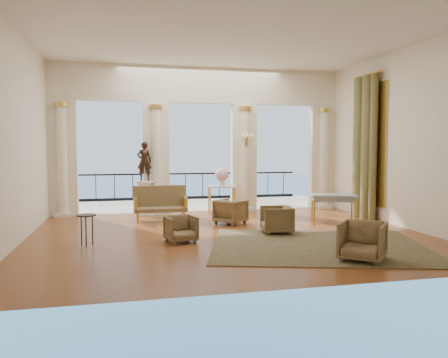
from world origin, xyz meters
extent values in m
plane|color=#532B13|center=(0.00, 0.00, 0.00)|extent=(9.00, 9.00, 0.00)
plane|color=white|center=(0.00, -4.00, 2.25)|extent=(9.00, 0.00, 9.00)
plane|color=white|center=(-4.50, 0.00, 2.25)|extent=(0.00, 8.00, 8.00)
plane|color=white|center=(4.50, 0.00, 2.25)|extent=(0.00, 8.00, 8.00)
plane|color=white|center=(0.00, 0.00, 4.50)|extent=(9.00, 9.00, 0.00)
cube|color=beige|center=(0.00, 3.85, 3.95)|extent=(9.00, 0.30, 1.10)
cube|color=beige|center=(-4.10, 3.85, 1.70)|extent=(0.80, 0.30, 3.40)
cylinder|color=beige|center=(-4.10, 3.67, 1.60)|extent=(0.28, 0.28, 3.20)
cylinder|color=gold|center=(-4.10, 3.67, 3.25)|extent=(0.40, 0.40, 0.12)
cube|color=silver|center=(-4.10, 3.67, 0.06)|extent=(0.45, 0.45, 0.12)
cube|color=beige|center=(-1.40, 3.85, 1.70)|extent=(0.80, 0.30, 3.40)
cylinder|color=beige|center=(-1.40, 3.67, 1.60)|extent=(0.28, 0.28, 3.20)
cylinder|color=gold|center=(-1.40, 3.67, 3.25)|extent=(0.40, 0.40, 0.12)
cube|color=silver|center=(-1.40, 3.67, 0.06)|extent=(0.45, 0.45, 0.12)
cube|color=beige|center=(1.40, 3.85, 1.70)|extent=(0.80, 0.30, 3.40)
cylinder|color=beige|center=(1.40, 3.67, 1.60)|extent=(0.28, 0.28, 3.20)
cylinder|color=gold|center=(1.40, 3.67, 3.25)|extent=(0.40, 0.40, 0.12)
cube|color=silver|center=(1.40, 3.67, 0.06)|extent=(0.45, 0.45, 0.12)
cube|color=beige|center=(4.10, 3.85, 1.70)|extent=(0.80, 0.30, 3.40)
cylinder|color=beige|center=(4.10, 3.67, 1.60)|extent=(0.28, 0.28, 3.20)
cylinder|color=gold|center=(4.10, 3.67, 3.25)|extent=(0.40, 0.40, 0.12)
cube|color=silver|center=(4.10, 3.67, 0.06)|extent=(0.45, 0.45, 0.12)
cube|color=beige|center=(0.00, 5.80, -0.05)|extent=(10.00, 3.60, 0.10)
cube|color=black|center=(0.00, 7.40, 1.00)|extent=(9.00, 0.06, 0.06)
cube|color=black|center=(0.00, 7.40, 0.05)|extent=(9.00, 0.06, 0.10)
cylinder|color=black|center=(0.00, 7.40, 0.50)|extent=(0.03, 0.03, 1.00)
cylinder|color=black|center=(-4.10, 7.40, 0.50)|extent=(0.03, 0.03, 1.00)
cylinder|color=black|center=(4.10, 7.40, 0.50)|extent=(0.03, 0.03, 1.00)
cylinder|color=#4C3823|center=(2.00, 6.60, 2.10)|extent=(0.20, 0.20, 4.20)
plane|color=#245A86|center=(0.00, 60.00, -6.00)|extent=(160.00, 160.00, 0.00)
cylinder|color=brown|center=(4.30, 1.05, 2.00)|extent=(0.26, 0.26, 4.00)
cylinder|color=brown|center=(4.26, 1.50, 2.00)|extent=(0.32, 0.32, 4.00)
cylinder|color=brown|center=(4.30, 1.95, 2.00)|extent=(0.26, 0.26, 4.00)
cylinder|color=gold|center=(4.35, 1.50, 4.05)|extent=(0.08, 1.40, 0.08)
cube|color=gold|center=(4.47, 1.50, 2.10)|extent=(0.04, 1.60, 3.40)
cube|color=gold|center=(1.40, 3.53, 2.20)|extent=(0.10, 0.04, 0.25)
cylinder|color=gold|center=(1.26, 3.45, 2.30)|extent=(0.02, 0.02, 0.22)
cylinder|color=gold|center=(1.40, 3.45, 2.30)|extent=(0.02, 0.02, 0.22)
cylinder|color=gold|center=(1.54, 3.45, 2.30)|extent=(0.02, 0.02, 0.22)
cube|color=#30371E|center=(1.50, -1.54, 0.01)|extent=(5.02, 4.37, 0.02)
imported|color=#45351F|center=(-1.18, -0.52, 0.31)|extent=(0.71, 0.68, 0.62)
imported|color=#45351F|center=(1.75, -2.80, 0.38)|extent=(1.02, 1.02, 0.77)
imported|color=#45351F|center=(1.13, -0.08, 0.36)|extent=(0.73, 0.77, 0.71)
imported|color=#45351F|center=(0.38, 1.43, 0.36)|extent=(0.95, 0.95, 0.72)
cube|color=#45351F|center=(-1.40, 2.30, 0.32)|extent=(1.45, 0.60, 0.11)
cube|color=#45351F|center=(-1.40, 2.58, 0.66)|extent=(1.45, 0.10, 0.59)
cube|color=gold|center=(-2.07, 2.29, 0.51)|extent=(0.09, 0.59, 0.28)
cube|color=gold|center=(-0.72, 2.31, 0.51)|extent=(0.09, 0.59, 0.28)
cylinder|color=gold|center=(-2.02, 2.06, 0.13)|extent=(0.05, 0.05, 0.27)
cylinder|color=gold|center=(-0.77, 2.07, 0.13)|extent=(0.05, 0.05, 0.27)
cylinder|color=gold|center=(-2.02, 2.53, 0.13)|extent=(0.05, 0.05, 0.27)
cylinder|color=gold|center=(-0.78, 2.54, 0.13)|extent=(0.05, 0.05, 0.27)
cube|color=#8EA1B2|center=(3.00, 0.77, 0.76)|extent=(1.29, 0.96, 0.05)
cylinder|color=gold|center=(2.42, 0.69, 0.37)|extent=(0.05, 0.05, 0.74)
cylinder|color=gold|center=(3.41, 0.36, 0.37)|extent=(0.05, 0.05, 0.74)
cylinder|color=gold|center=(2.59, 1.19, 0.37)|extent=(0.05, 0.05, 0.74)
cylinder|color=gold|center=(3.58, 0.86, 0.37)|extent=(0.05, 0.05, 0.74)
cylinder|color=silver|center=(-1.77, 3.50, 0.04)|extent=(0.56, 0.56, 0.07)
cylinder|color=silver|center=(-1.77, 3.50, 0.51)|extent=(0.41, 0.41, 0.90)
cylinder|color=silver|center=(-1.77, 3.50, 1.00)|extent=(0.52, 0.52, 0.06)
imported|color=black|center=(-1.77, 3.50, 1.61)|extent=(0.43, 0.28, 1.17)
cube|color=silver|center=(0.61, 3.55, 0.81)|extent=(0.93, 0.57, 0.05)
cylinder|color=gold|center=(0.20, 3.54, 0.39)|extent=(0.04, 0.04, 0.78)
cylinder|color=gold|center=(0.95, 3.33, 0.39)|extent=(0.04, 0.04, 0.78)
cylinder|color=gold|center=(0.27, 3.77, 0.39)|extent=(0.04, 0.04, 0.78)
cylinder|color=gold|center=(1.01, 3.56, 0.39)|extent=(0.04, 0.04, 0.78)
cylinder|color=white|center=(0.61, 3.55, 0.96)|extent=(0.21, 0.21, 0.26)
sphere|color=pink|center=(0.61, 3.55, 1.17)|extent=(0.42, 0.42, 0.42)
cylinder|color=black|center=(-3.12, -0.45, 0.63)|extent=(0.40, 0.40, 0.03)
cylinder|color=black|center=(-3.00, -0.39, 0.31)|extent=(0.03, 0.03, 0.62)
cylinder|color=black|center=(-3.22, -0.38, 0.31)|extent=(0.03, 0.03, 0.62)
cylinder|color=black|center=(-3.12, -0.57, 0.31)|extent=(0.03, 0.03, 0.62)
camera|label=1|loc=(-2.33, -9.69, 1.99)|focal=35.00mm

